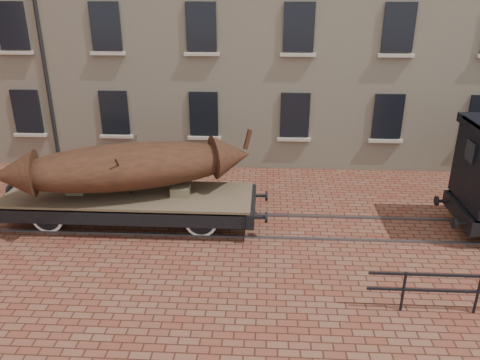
{
  "coord_description": "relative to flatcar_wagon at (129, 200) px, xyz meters",
  "views": [
    {
      "loc": [
        -0.11,
        -12.57,
        6.68
      ],
      "look_at": [
        -0.85,
        0.5,
        1.3
      ],
      "focal_mm": 35.0,
      "sensor_mm": 36.0,
      "label": 1
    }
  ],
  "objects": [
    {
      "name": "ground",
      "position": [
        4.16,
        0.0,
        -0.78
      ],
      "size": [
        90.0,
        90.0,
        0.0
      ],
      "primitive_type": "plane",
      "color": "brown"
    },
    {
      "name": "flatcar_wagon",
      "position": [
        0.0,
        0.0,
        0.0
      ],
      "size": [
        8.33,
        2.26,
        1.26
      ],
      "color": "brown",
      "rests_on": "ground"
    },
    {
      "name": "rail_track",
      "position": [
        4.16,
        0.0,
        -0.75
      ],
      "size": [
        30.0,
        1.52,
        0.06
      ],
      "color": "#59595E",
      "rests_on": "ground"
    },
    {
      "name": "iron_boat",
      "position": [
        0.07,
        0.0,
        1.09
      ],
      "size": [
        7.37,
        3.94,
        1.75
      ],
      "color": "#472715",
      "rests_on": "flatcar_wagon"
    }
  ]
}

